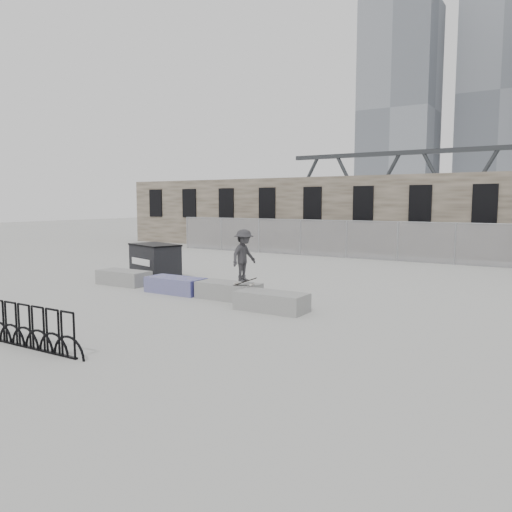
{
  "coord_description": "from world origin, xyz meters",
  "views": [
    {
      "loc": [
        9.97,
        -12.63,
        2.99
      ],
      "look_at": [
        1.74,
        0.58,
        1.3
      ],
      "focal_mm": 35.0,
      "sensor_mm": 36.0,
      "label": 1
    }
  ],
  "objects_px": {
    "planter_offset": "(272,301)",
    "skateboarder": "(244,256)",
    "dumpster": "(155,261)",
    "planter_far_left": "(124,277)",
    "planter_center_right": "(229,290)",
    "bike_rack": "(5,323)",
    "planter_center_left": "(176,284)"
  },
  "relations": [
    {
      "from": "bike_rack",
      "to": "planter_offset",
      "type": "bearing_deg",
      "value": 60.6
    },
    {
      "from": "planter_center_left",
      "to": "dumpster",
      "type": "relative_size",
      "value": 0.85
    },
    {
      "from": "bike_rack",
      "to": "planter_far_left",
      "type": "bearing_deg",
      "value": 117.85
    },
    {
      "from": "planter_offset",
      "to": "skateboarder",
      "type": "distance_m",
      "value": 1.75
    },
    {
      "from": "planter_center_right",
      "to": "skateboarder",
      "type": "height_order",
      "value": "skateboarder"
    },
    {
      "from": "planter_center_right",
      "to": "dumpster",
      "type": "relative_size",
      "value": 0.85
    },
    {
      "from": "planter_center_left",
      "to": "planter_center_right",
      "type": "height_order",
      "value": "same"
    },
    {
      "from": "planter_center_right",
      "to": "dumpster",
      "type": "xyz_separation_m",
      "value": [
        -4.87,
        1.92,
        0.4
      ]
    },
    {
      "from": "planter_center_left",
      "to": "planter_far_left",
      "type": "bearing_deg",
      "value": 174.42
    },
    {
      "from": "dumpster",
      "to": "planter_far_left",
      "type": "bearing_deg",
      "value": -69.94
    },
    {
      "from": "bike_rack",
      "to": "skateboarder",
      "type": "height_order",
      "value": "skateboarder"
    },
    {
      "from": "bike_rack",
      "to": "skateboarder",
      "type": "distance_m",
      "value": 6.62
    },
    {
      "from": "planter_far_left",
      "to": "dumpster",
      "type": "distance_m",
      "value": 1.77
    },
    {
      "from": "planter_center_left",
      "to": "dumpster",
      "type": "height_order",
      "value": "dumpster"
    },
    {
      "from": "planter_far_left",
      "to": "planter_center_right",
      "type": "xyz_separation_m",
      "value": [
        4.79,
        -0.19,
        0.0
      ]
    },
    {
      "from": "planter_center_left",
      "to": "planter_offset",
      "type": "height_order",
      "value": "same"
    },
    {
      "from": "planter_center_right",
      "to": "bike_rack",
      "type": "bearing_deg",
      "value": -101.05
    },
    {
      "from": "planter_center_left",
      "to": "skateboarder",
      "type": "xyz_separation_m",
      "value": [
        2.82,
        -0.18,
        1.14
      ]
    },
    {
      "from": "planter_far_left",
      "to": "dumpster",
      "type": "height_order",
      "value": "dumpster"
    },
    {
      "from": "planter_offset",
      "to": "skateboarder",
      "type": "xyz_separation_m",
      "value": [
        -1.24,
        0.5,
        1.14
      ]
    },
    {
      "from": "planter_center_left",
      "to": "bike_rack",
      "type": "bearing_deg",
      "value": -82.67
    },
    {
      "from": "planter_far_left",
      "to": "skateboarder",
      "type": "bearing_deg",
      "value": -4.55
    },
    {
      "from": "bike_rack",
      "to": "dumpster",
      "type": "bearing_deg",
      "value": 113.23
    },
    {
      "from": "planter_offset",
      "to": "bike_rack",
      "type": "height_order",
      "value": "bike_rack"
    },
    {
      "from": "planter_offset",
      "to": "skateboarder",
      "type": "bearing_deg",
      "value": 158.08
    },
    {
      "from": "skateboarder",
      "to": "bike_rack",
      "type": "bearing_deg",
      "value": 166.82
    },
    {
      "from": "planter_far_left",
      "to": "bike_rack",
      "type": "bearing_deg",
      "value": -62.15
    },
    {
      "from": "dumpster",
      "to": "skateboarder",
      "type": "height_order",
      "value": "skateboarder"
    },
    {
      "from": "planter_center_left",
      "to": "bike_rack",
      "type": "xyz_separation_m",
      "value": [
        0.82,
        -6.41,
        0.16
      ]
    },
    {
      "from": "dumpster",
      "to": "bike_rack",
      "type": "distance_m",
      "value": 9.14
    },
    {
      "from": "planter_center_left",
      "to": "bike_rack",
      "type": "height_order",
      "value": "bike_rack"
    },
    {
      "from": "dumpster",
      "to": "planter_center_right",
      "type": "bearing_deg",
      "value": -4.02
    }
  ]
}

